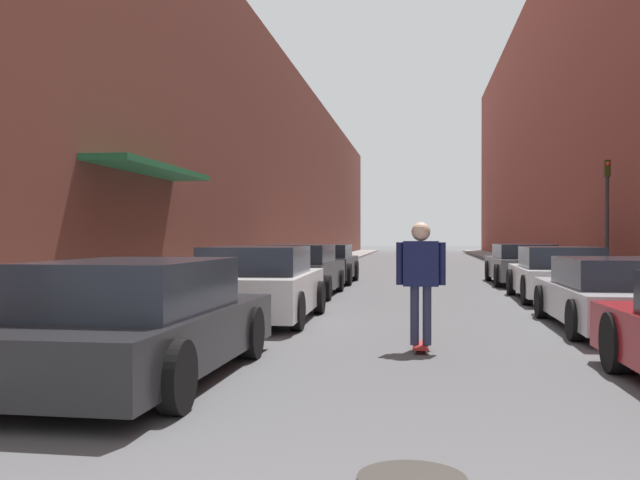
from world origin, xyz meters
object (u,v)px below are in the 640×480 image
at_px(skateboarder, 421,272).
at_px(traffic_light, 607,209).
at_px(parked_car_left_2, 300,271).
at_px(parked_car_right_3, 523,264).
at_px(manhole_cover, 412,479).
at_px(parked_car_left_0, 141,323).
at_px(parked_car_left_1, 258,285).
at_px(parked_car_right_2, 559,274).
at_px(parked_car_left_3, 326,264).
at_px(parked_car_right_1, 610,295).

bearing_deg(skateboarder, traffic_light, 64.28).
xyz_separation_m(parked_car_left_2, parked_car_right_3, (6.29, 5.14, -0.00)).
bearing_deg(manhole_cover, parked_car_left_0, 136.85).
distance_m(parked_car_left_1, skateboarder, 4.16).
xyz_separation_m(parked_car_left_2, traffic_light, (8.04, 1.93, 1.63)).
xyz_separation_m(parked_car_right_2, manhole_cover, (-3.36, -13.07, -0.61)).
relative_size(parked_car_left_0, parked_car_left_1, 1.09).
height_order(parked_car_left_3, parked_car_right_1, parked_car_left_3).
relative_size(parked_car_left_0, parked_car_right_1, 0.97).
distance_m(skateboarder, traffic_light, 11.56).
relative_size(parked_car_left_0, traffic_light, 1.32).
bearing_deg(skateboarder, parked_car_right_2, 67.50).
relative_size(parked_car_right_3, skateboarder, 2.76).
bearing_deg(parked_car_right_1, manhole_cover, -112.32).
bearing_deg(parked_car_right_1, parked_car_left_2, 136.38).
relative_size(parked_car_right_1, skateboarder, 2.72).
bearing_deg(manhole_cover, parked_car_left_1, 109.36).
height_order(parked_car_left_1, parked_car_left_3, parked_car_left_1).
bearing_deg(skateboarder, parked_car_left_2, 109.93).
distance_m(parked_car_left_3, manhole_cover, 18.79).
height_order(parked_car_left_0, parked_car_right_2, parked_car_left_0).
distance_m(parked_car_left_3, skateboarder, 13.76).
height_order(parked_car_right_1, manhole_cover, parked_car_right_1).
bearing_deg(parked_car_left_2, parked_car_left_0, -89.53).
bearing_deg(traffic_light, parked_car_right_1, -103.69).
distance_m(parked_car_left_0, skateboarder, 3.85).
relative_size(parked_car_right_1, manhole_cover, 6.71).
distance_m(parked_car_left_1, manhole_cover, 8.59).
bearing_deg(parked_car_right_2, parked_car_right_1, -92.11).
height_order(parked_car_left_1, manhole_cover, parked_car_left_1).
height_order(parked_car_left_3, traffic_light, traffic_light).
height_order(skateboarder, traffic_light, traffic_light).
bearing_deg(parked_car_left_1, parked_car_left_3, 90.76).
relative_size(parked_car_right_2, skateboarder, 2.49).
relative_size(parked_car_left_1, parked_car_right_3, 0.88).
bearing_deg(traffic_light, parked_car_right_3, 118.59).
distance_m(parked_car_right_2, traffic_light, 3.38).
xyz_separation_m(skateboarder, manhole_cover, (-0.07, -5.13, -1.05)).
height_order(parked_car_left_1, parked_car_left_2, parked_car_left_1).
distance_m(parked_car_left_0, parked_car_left_3, 15.83).
relative_size(parked_car_left_3, manhole_cover, 5.68).
xyz_separation_m(parked_car_left_2, manhole_cover, (2.99, -13.56, -0.62)).
bearing_deg(parked_car_right_2, parked_car_left_3, 139.19).
distance_m(parked_car_left_0, parked_car_left_1, 5.36).
bearing_deg(parked_car_left_0, parked_car_left_2, 90.47).
relative_size(parked_car_left_1, parked_car_left_2, 0.93).
xyz_separation_m(parked_car_left_2, parked_car_left_3, (0.01, 4.99, -0.01)).
distance_m(parked_car_left_2, parked_car_left_3, 4.99).
distance_m(parked_car_left_2, parked_car_right_2, 6.36).
xyz_separation_m(parked_car_left_1, parked_car_right_3, (6.14, 10.62, -0.02)).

